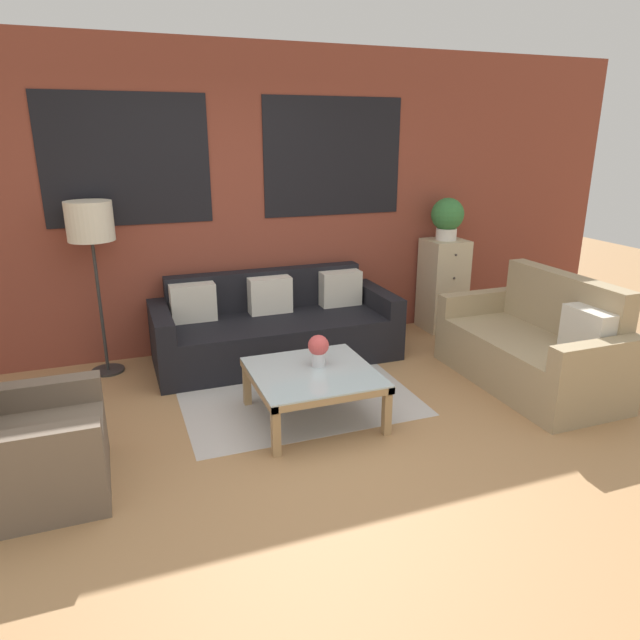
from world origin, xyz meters
TOP-DOWN VIEW (x-y plane):
  - ground_plane at (0.00, 0.00)m, footprint 16.00×16.00m
  - wall_back_brick at (0.00, 2.44)m, footprint 8.40×0.09m
  - rug at (0.12, 1.24)m, footprint 1.81×1.70m
  - couch_dark at (0.20, 1.95)m, footprint 2.21×0.88m
  - settee_vintage at (2.06, 0.63)m, footprint 0.80×1.57m
  - armchair_corner at (-1.75, 0.38)m, footprint 0.80×0.81m
  - coffee_table at (0.12, 0.68)m, footprint 0.88×0.88m
  - floor_lamp at (-1.30, 2.15)m, footprint 0.38×0.38m
  - drawer_cabinet at (2.12, 2.16)m, footprint 0.41×0.42m
  - potted_plant at (2.12, 2.16)m, footprint 0.34×0.34m
  - flower_vase at (0.19, 0.75)m, footprint 0.15×0.15m

SIDE VIEW (x-z plane):
  - ground_plane at x=0.00m, z-range 0.00..0.00m
  - rug at x=0.12m, z-range 0.00..0.00m
  - armchair_corner at x=-1.75m, z-range -0.14..0.70m
  - couch_dark at x=0.20m, z-range -0.11..0.67m
  - settee_vintage at x=2.06m, z-range -0.15..0.77m
  - coffee_table at x=0.12m, z-range 0.13..0.52m
  - drawer_cabinet at x=2.12m, z-range 0.00..0.97m
  - flower_vase at x=0.19m, z-range 0.40..0.64m
  - potted_plant at x=2.12m, z-range 0.99..1.42m
  - floor_lamp at x=-1.30m, z-range 0.53..2.03m
  - wall_back_brick at x=0.00m, z-range 0.01..2.81m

